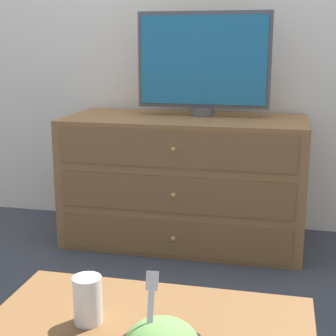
# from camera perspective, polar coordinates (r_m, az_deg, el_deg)

# --- Properties ---
(ground_plane) EXTENTS (12.00, 12.00, 0.00)m
(ground_plane) POSITION_cam_1_polar(r_m,az_deg,el_deg) (3.06, 0.99, -5.77)
(ground_plane) COLOR #383D47
(dresser) EXTENTS (1.21, 0.55, 0.66)m
(dresser) POSITION_cam_1_polar(r_m,az_deg,el_deg) (2.67, 1.82, -1.37)
(dresser) COLOR olive
(dresser) RESTS_ON ground_plane
(tv) EXTENTS (0.67, 0.11, 0.52)m
(tv) POSITION_cam_1_polar(r_m,az_deg,el_deg) (2.64, 3.96, 11.64)
(tv) COLOR #515156
(tv) RESTS_ON dresser
(drink_cup) EXTENTS (0.06, 0.06, 0.11)m
(drink_cup) POSITION_cam_1_polar(r_m,az_deg,el_deg) (1.19, -8.88, -14.52)
(drink_cup) COLOR white
(drink_cup) RESTS_ON coffee_table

